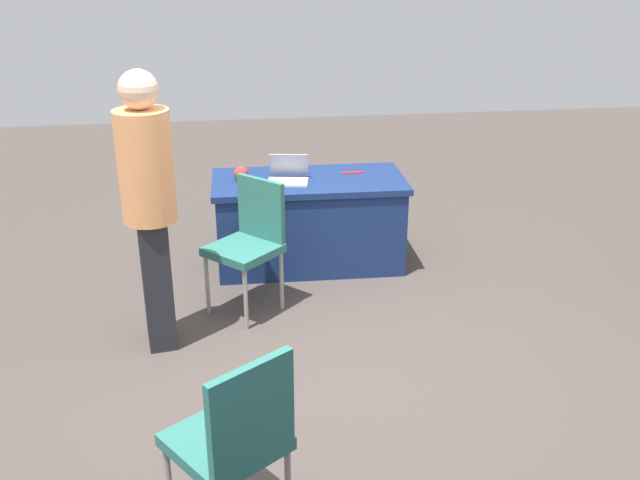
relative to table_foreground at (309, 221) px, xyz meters
name	(u,v)px	position (x,y,z in m)	size (l,w,h in m)	color
ground_plane	(307,382)	(0.24, 1.77, -0.37)	(14.40, 14.40, 0.00)	#4C423D
table_foreground	(309,221)	(0.00, 0.00, 0.00)	(1.58, 0.81, 0.74)	navy
chair_near_front	(250,238)	(0.52, 0.74, 0.19)	(0.62, 0.62, 0.97)	#9E9993
chair_tucked_right	(235,436)	(0.69, 2.97, 0.19)	(0.61, 0.61, 0.98)	#9E9993
person_organiser	(149,199)	(1.15, 1.16, 0.66)	(0.39, 0.39, 1.83)	#26262D
laptop_silver	(288,177)	(0.17, 0.05, 0.41)	(0.36, 0.34, 0.21)	silver
yarn_ball	(241,173)	(0.54, -0.03, 0.43)	(0.12, 0.12, 0.12)	#B2382D
scissors_red	(353,173)	(-0.38, -0.10, 0.37)	(0.18, 0.04, 0.01)	red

